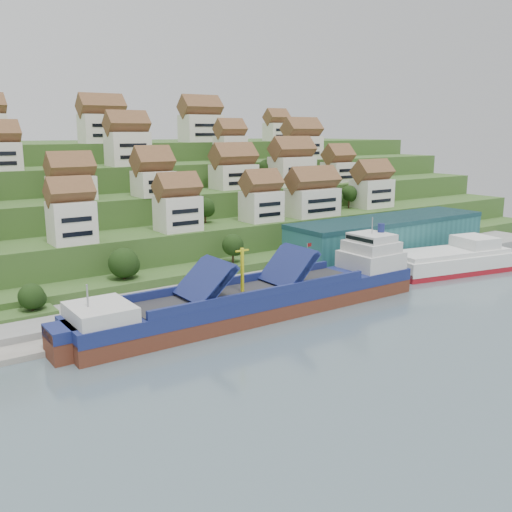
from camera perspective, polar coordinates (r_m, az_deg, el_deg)
ground at (r=111.80m, az=1.26°, el=-5.71°), size 300.00×300.00×0.00m
quay at (r=134.67m, az=4.36°, el=-2.10°), size 180.00×14.00×2.20m
hillside at (r=200.82m, az=-16.53°, el=5.01°), size 260.00×128.00×31.00m
hillside_village at (r=161.11m, az=-10.53°, el=8.49°), size 154.64×63.38×29.02m
hillside_trees at (r=138.14m, az=-13.92°, el=4.08°), size 137.45×62.34×31.65m
warehouse at (r=156.52m, az=13.05°, el=1.95°), size 60.00×15.00×10.00m
flagpole at (r=128.41m, az=5.17°, el=-0.18°), size 1.28×0.16×8.00m
cargo_ship at (r=110.67m, az=1.16°, el=-4.20°), size 73.49×11.48×16.24m
second_ship at (r=151.04m, az=18.94°, el=-0.48°), size 33.72×17.77×9.29m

